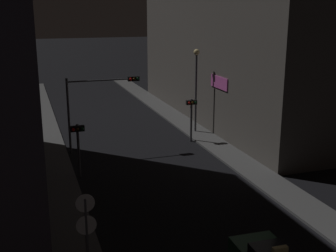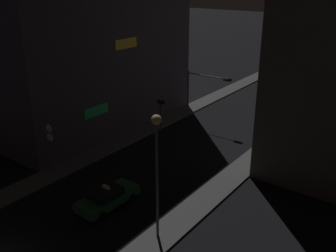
# 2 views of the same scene
# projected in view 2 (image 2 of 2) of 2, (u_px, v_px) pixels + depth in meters

# --- Properties ---
(sidewalk_left) EXTENTS (2.06, 58.16, 0.14)m
(sidewalk_left) POSITION_uv_depth(u_px,v_px,m) (181.00, 113.00, 42.98)
(sidewalk_left) COLOR #4C4C4C
(sidewalk_left) RESTS_ON ground_plane
(sidewalk_right) EXTENTS (2.06, 58.16, 0.14)m
(sidewalk_right) POSITION_uv_depth(u_px,v_px,m) (280.00, 136.00, 36.70)
(sidewalk_right) COLOR #4C4C4C
(sidewalk_right) RESTS_ON ground_plane
(building_facade_left) EXTENTS (11.75, 20.82, 18.81)m
(building_facade_left) POSITION_uv_depth(u_px,v_px,m) (81.00, 30.00, 37.63)
(building_facade_left) COLOR #3D3842
(building_facade_left) RESTS_ON ground_plane
(taxi) EXTENTS (1.96, 4.51, 1.62)m
(taxi) POSITION_uv_depth(u_px,v_px,m) (107.00, 197.00, 25.44)
(taxi) COLOR #1E512D
(taxi) RESTS_ON ground_plane
(traffic_light_overhead) EXTENTS (5.02, 0.42, 5.18)m
(traffic_light_overhead) POSITION_uv_depth(u_px,v_px,m) (204.00, 86.00, 39.30)
(traffic_light_overhead) COLOR #47474C
(traffic_light_overhead) RESTS_ON ground_plane
(traffic_light_left_kerb) EXTENTS (0.80, 0.42, 3.23)m
(traffic_light_left_kerb) POSITION_uv_depth(u_px,v_px,m) (161.00, 108.00, 37.33)
(traffic_light_left_kerb) COLOR #47474C
(traffic_light_left_kerb) RESTS_ON ground_plane
(traffic_light_right_kerb) EXTENTS (0.80, 0.42, 3.24)m
(traffic_light_right_kerb) POSITION_uv_depth(u_px,v_px,m) (266.00, 113.00, 35.97)
(traffic_light_right_kerb) COLOR #47474C
(traffic_light_right_kerb) RESTS_ON ground_plane
(sign_pole_left) EXTENTS (0.64, 0.10, 4.04)m
(sign_pole_left) POSITION_uv_depth(u_px,v_px,m) (51.00, 144.00, 28.90)
(sign_pole_left) COLOR #47474C
(sign_pole_left) RESTS_ON sidewalk_left
(street_lamp_near_block) EXTENTS (0.55, 0.55, 7.55)m
(street_lamp_near_block) POSITION_uv_depth(u_px,v_px,m) (157.00, 153.00, 20.75)
(street_lamp_near_block) COLOR #47474C
(street_lamp_near_block) RESTS_ON sidewalk_right
(street_lamp_far_block) EXTENTS (0.47, 0.47, 6.49)m
(street_lamp_far_block) POSITION_uv_depth(u_px,v_px,m) (290.00, 89.00, 36.15)
(street_lamp_far_block) COLOR #47474C
(street_lamp_far_block) RESTS_ON sidewalk_right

